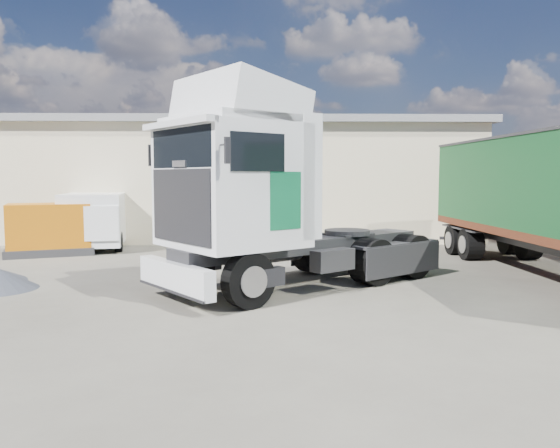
{
  "coord_description": "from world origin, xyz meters",
  "views": [
    {
      "loc": [
        -0.13,
        -12.26,
        2.81
      ],
      "look_at": [
        0.21,
        3.0,
        1.48
      ],
      "focal_mm": 35.0,
      "sensor_mm": 36.0,
      "label": 1
    }
  ],
  "objects_px": {
    "box_trailer": "(556,190)",
    "tractor_unit": "(265,204)",
    "orange_skip": "(50,232)",
    "panel_van": "(97,219)"
  },
  "relations": [
    {
      "from": "box_trailer",
      "to": "tractor_unit",
      "type": "bearing_deg",
      "value": -170.74
    },
    {
      "from": "box_trailer",
      "to": "orange_skip",
      "type": "height_order",
      "value": "box_trailer"
    },
    {
      "from": "panel_van",
      "to": "box_trailer",
      "type": "bearing_deg",
      "value": -35.37
    },
    {
      "from": "box_trailer",
      "to": "panel_van",
      "type": "bearing_deg",
      "value": 153.04
    },
    {
      "from": "tractor_unit",
      "to": "box_trailer",
      "type": "distance_m",
      "value": 8.16
    },
    {
      "from": "panel_van",
      "to": "orange_skip",
      "type": "height_order",
      "value": "panel_van"
    },
    {
      "from": "tractor_unit",
      "to": "panel_van",
      "type": "xyz_separation_m",
      "value": [
        -6.75,
        8.48,
        -1.03
      ]
    },
    {
      "from": "panel_van",
      "to": "orange_skip",
      "type": "xyz_separation_m",
      "value": [
        -1.05,
        -2.05,
        -0.31
      ]
    },
    {
      "from": "box_trailer",
      "to": "orange_skip",
      "type": "distance_m",
      "value": 16.61
    },
    {
      "from": "orange_skip",
      "to": "panel_van",
      "type": "bearing_deg",
      "value": 42.51
    }
  ]
}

